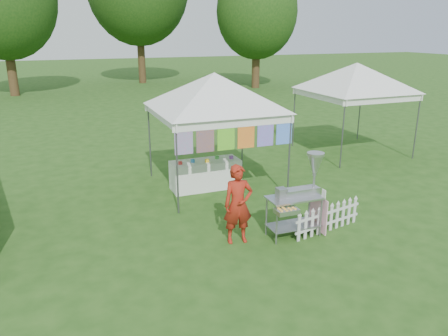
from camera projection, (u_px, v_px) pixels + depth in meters
name	position (u px, v px, depth m)	size (l,w,h in m)	color
ground	(276.00, 241.00, 8.67)	(120.00, 120.00, 0.00)	#224A15
canopy_main	(214.00, 73.00, 10.86)	(4.24, 4.24, 3.45)	#59595E
canopy_right	(357.00, 63.00, 14.12)	(4.24, 4.24, 3.45)	#59595E
tree_right	(257.00, 12.00, 30.10)	(5.60, 5.60, 8.42)	#3B2A15
donut_cart	(303.00, 188.00, 8.68)	(1.23, 0.82, 1.70)	gray
vendor	(238.00, 204.00, 8.43)	(0.58, 0.38, 1.58)	maroon
picket_fence	(328.00, 219.00, 9.01)	(1.77, 0.40, 0.56)	silver
display_table	(205.00, 174.00, 11.49)	(1.80, 0.70, 0.75)	white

